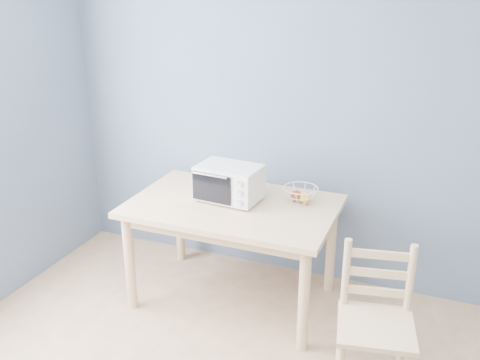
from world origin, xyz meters
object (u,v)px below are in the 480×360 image
at_px(fruit_basket, 301,195).
at_px(dining_table, 233,217).
at_px(toaster_oven, 227,182).
at_px(dining_chair, 375,325).

bearing_deg(fruit_basket, dining_table, -155.47).
distance_m(toaster_oven, fruit_basket, 0.52).
height_order(dining_table, fruit_basket, fruit_basket).
xyz_separation_m(dining_table, fruit_basket, (0.42, 0.19, 0.16)).
distance_m(dining_table, toaster_oven, 0.25).
relative_size(fruit_basket, dining_chair, 0.28).
bearing_deg(dining_chair, dining_table, 141.55).
xyz_separation_m(toaster_oven, dining_chair, (1.13, -0.61, -0.46)).
bearing_deg(toaster_oven, dining_chair, -23.25).
bearing_deg(dining_table, toaster_oven, 143.59).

